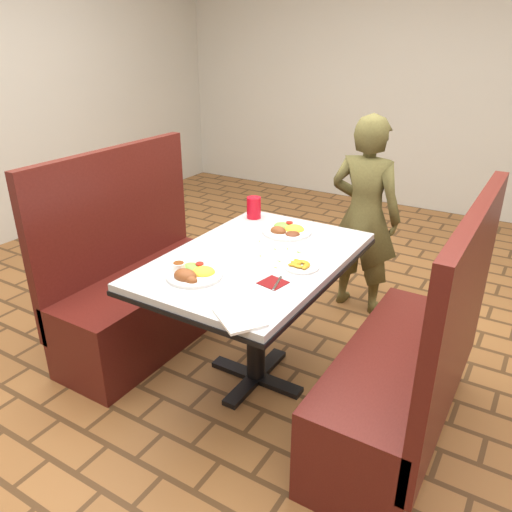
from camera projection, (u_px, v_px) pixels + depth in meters
name	position (u px, v px, depth m)	size (l,w,h in m)	color
dining_table	(256.00, 273.00, 2.51)	(0.81, 1.21, 0.75)	silver
booth_bench_left	(144.00, 291.00, 3.02)	(0.47, 1.20, 1.17)	#561913
booth_bench_right	(406.00, 378.00, 2.26)	(0.47, 1.20, 1.17)	#561913
diner_person	(364.00, 216.00, 3.27)	(0.48, 0.32, 1.32)	brown
near_dinner_plate	(193.00, 271.00, 2.25)	(0.26, 0.26, 0.08)	white
far_dinner_plate	(287.00, 229.00, 2.75)	(0.27, 0.27, 0.07)	white
plantain_plate	(301.00, 266.00, 2.34)	(0.17, 0.17, 0.03)	white
maroon_napkin	(273.00, 283.00, 2.20)	(0.11, 0.11, 0.00)	maroon
spoon_utensil	(277.00, 283.00, 2.19)	(0.01, 0.13, 0.00)	silver
red_tumbler	(254.00, 208.00, 2.96)	(0.08, 0.08, 0.13)	red
paper_napkin	(239.00, 317.00, 1.92)	(0.21, 0.15, 0.01)	white
knife_utensil	(193.00, 275.00, 2.25)	(0.01, 0.18, 0.00)	silver
fork_utensil	(195.00, 279.00, 2.21)	(0.01, 0.15, 0.00)	silver
lettuce_shreds	(269.00, 253.00, 2.50)	(0.28, 0.32, 0.00)	#86BC4B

